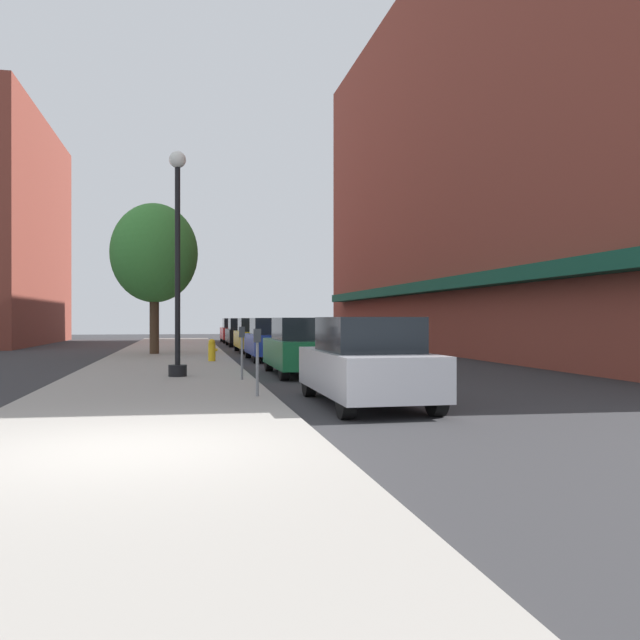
# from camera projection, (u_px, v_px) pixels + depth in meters

# --- Properties ---
(ground_plane) EXTENTS (90.00, 90.00, 0.00)m
(ground_plane) POSITION_uv_depth(u_px,v_px,m) (271.00, 360.00, 26.08)
(ground_plane) COLOR #2D2D30
(sidewalk_slab) EXTENTS (4.80, 50.00, 0.12)m
(sidewalk_slab) POSITION_uv_depth(u_px,v_px,m) (168.00, 358.00, 26.25)
(sidewalk_slab) COLOR gray
(sidewalk_slab) RESTS_ON ground
(building_right_brick) EXTENTS (6.80, 40.00, 19.12)m
(building_right_brick) POSITION_uv_depth(u_px,v_px,m) (483.00, 157.00, 32.19)
(building_right_brick) COLOR brown
(building_right_brick) RESTS_ON ground
(lamppost) EXTENTS (0.48, 0.48, 5.90)m
(lamppost) POSITION_uv_depth(u_px,v_px,m) (178.00, 259.00, 17.20)
(lamppost) COLOR black
(lamppost) RESTS_ON sidewalk_slab
(fire_hydrant) EXTENTS (0.33, 0.26, 0.79)m
(fire_hydrant) POSITION_uv_depth(u_px,v_px,m) (212.00, 350.00, 23.39)
(fire_hydrant) COLOR gold
(fire_hydrant) RESTS_ON sidewalk_slab
(parking_meter_near) EXTENTS (0.14, 0.09, 1.31)m
(parking_meter_near) POSITION_uv_depth(u_px,v_px,m) (257.00, 354.00, 12.80)
(parking_meter_near) COLOR slate
(parking_meter_near) RESTS_ON sidewalk_slab
(parking_meter_far) EXTENTS (0.14, 0.09, 1.31)m
(parking_meter_far) POSITION_uv_depth(u_px,v_px,m) (242.00, 346.00, 16.27)
(parking_meter_far) COLOR slate
(parking_meter_far) RESTS_ON sidewalk_slab
(tree_near) EXTENTS (3.71, 3.71, 6.48)m
(tree_near) POSITION_uv_depth(u_px,v_px,m) (154.00, 254.00, 28.30)
(tree_near) COLOR #422D1E
(tree_near) RESTS_ON sidewalk_slab
(car_silver) EXTENTS (1.80, 4.30, 1.66)m
(car_silver) POSITION_uv_depth(u_px,v_px,m) (366.00, 362.00, 12.33)
(car_silver) COLOR black
(car_silver) RESTS_ON ground
(car_green) EXTENTS (1.80, 4.30, 1.66)m
(car_green) POSITION_uv_depth(u_px,v_px,m) (303.00, 347.00, 18.95)
(car_green) COLOR black
(car_green) RESTS_ON ground
(car_blue) EXTENTS (1.80, 4.30, 1.66)m
(car_blue) POSITION_uv_depth(u_px,v_px,m) (272.00, 340.00, 25.70)
(car_blue) COLOR black
(car_blue) RESTS_ON ground
(car_yellow) EXTENTS (1.80, 4.30, 1.66)m
(car_yellow) POSITION_uv_depth(u_px,v_px,m) (255.00, 336.00, 31.72)
(car_yellow) COLOR black
(car_yellow) RESTS_ON ground
(car_black) EXTENTS (1.80, 4.30, 1.66)m
(car_black) POSITION_uv_depth(u_px,v_px,m) (242.00, 333.00, 38.96)
(car_black) COLOR black
(car_black) RESTS_ON ground
(car_red) EXTENTS (1.80, 4.30, 1.66)m
(car_red) POSITION_uv_depth(u_px,v_px,m) (235.00, 331.00, 45.06)
(car_red) COLOR black
(car_red) RESTS_ON ground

